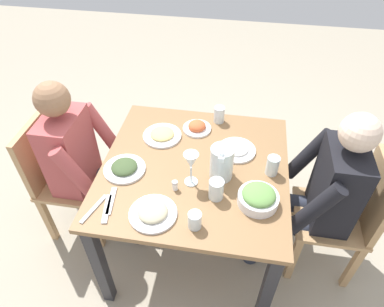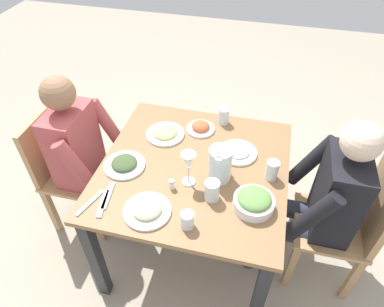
# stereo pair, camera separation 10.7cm
# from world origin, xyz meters

# --- Properties ---
(ground_plane) EXTENTS (8.00, 8.00, 0.00)m
(ground_plane) POSITION_xyz_m (0.00, 0.00, 0.00)
(ground_plane) COLOR #9E937F
(dining_table) EXTENTS (1.00, 1.00, 0.75)m
(dining_table) POSITION_xyz_m (0.00, 0.00, 0.64)
(dining_table) COLOR olive
(dining_table) RESTS_ON ground_plane
(chair_near) EXTENTS (0.40, 0.40, 0.86)m
(chair_near) POSITION_xyz_m (0.04, -0.88, 0.48)
(chair_near) COLOR tan
(chair_near) RESTS_ON ground_plane
(chair_far) EXTENTS (0.40, 0.40, 0.86)m
(chair_far) POSITION_xyz_m (0.06, 0.88, 0.48)
(chair_far) COLOR tan
(chair_far) RESTS_ON ground_plane
(diner_near) EXTENTS (0.48, 0.53, 1.16)m
(diner_near) POSITION_xyz_m (0.04, -0.67, 0.63)
(diner_near) COLOR black
(diner_near) RESTS_ON ground_plane
(diner_far) EXTENTS (0.48, 0.53, 1.16)m
(diner_far) POSITION_xyz_m (0.06, 0.67, 0.63)
(diner_far) COLOR #B24C4C
(diner_far) RESTS_ON ground_plane
(water_pitcher) EXTENTS (0.16, 0.12, 0.19)m
(water_pitcher) POSITION_xyz_m (-0.05, -0.15, 0.85)
(water_pitcher) COLOR silver
(water_pitcher) RESTS_ON dining_table
(salad_bowl) EXTENTS (0.20, 0.20, 0.09)m
(salad_bowl) POSITION_xyz_m (-0.20, -0.34, 0.80)
(salad_bowl) COLOR white
(salad_bowl) RESTS_ON dining_table
(plate_beans) EXTENTS (0.23, 0.23, 0.05)m
(plate_beans) POSITION_xyz_m (-0.35, 0.14, 0.77)
(plate_beans) COLOR white
(plate_beans) RESTS_ON dining_table
(plate_fries) EXTENTS (0.23, 0.23, 0.04)m
(plate_fries) POSITION_xyz_m (0.22, 0.23, 0.77)
(plate_fries) COLOR white
(plate_fries) RESTS_ON dining_table
(plate_yoghurt) EXTENTS (0.22, 0.22, 0.04)m
(plate_yoghurt) POSITION_xyz_m (0.16, -0.21, 0.77)
(plate_yoghurt) COLOR white
(plate_yoghurt) RESTS_ON dining_table
(plate_dolmas) EXTENTS (0.22, 0.22, 0.05)m
(plate_dolmas) POSITION_xyz_m (-0.09, 0.36, 0.77)
(plate_dolmas) COLOR white
(plate_dolmas) RESTS_ON dining_table
(plate_rice_curry) EXTENTS (0.17, 0.17, 0.06)m
(plate_rice_curry) POSITION_xyz_m (0.31, 0.04, 0.77)
(plate_rice_curry) COLOR white
(plate_rice_curry) RESTS_ON dining_table
(water_glass_near_left) EXTENTS (0.06, 0.06, 0.09)m
(water_glass_near_left) POSITION_xyz_m (-0.38, -0.06, 0.80)
(water_glass_near_left) COLOR silver
(water_glass_near_left) RESTS_ON dining_table
(water_glass_far_right) EXTENTS (0.07, 0.07, 0.10)m
(water_glass_far_right) POSITION_xyz_m (0.42, -0.09, 0.81)
(water_glass_far_right) COLOR silver
(water_glass_far_right) RESTS_ON dining_table
(water_glass_by_pitcher) EXTENTS (0.07, 0.07, 0.11)m
(water_glass_by_pitcher) POSITION_xyz_m (-0.19, -0.14, 0.81)
(water_glass_by_pitcher) COLOR silver
(water_glass_by_pitcher) RESTS_ON dining_table
(water_glass_far_left) EXTENTS (0.07, 0.07, 0.11)m
(water_glass_far_left) POSITION_xyz_m (0.02, -0.41, 0.81)
(water_glass_far_left) COLOR silver
(water_glass_far_left) RESTS_ON dining_table
(wine_glass) EXTENTS (0.08, 0.08, 0.20)m
(wine_glass) POSITION_xyz_m (-0.12, -0.00, 0.90)
(wine_glass) COLOR silver
(wine_glass) RESTS_ON dining_table
(salt_shaker) EXTENTS (0.03, 0.03, 0.05)m
(salt_shaker) POSITION_xyz_m (-0.18, 0.07, 0.78)
(salt_shaker) COLOR white
(salt_shaker) RESTS_ON dining_table
(fork_near) EXTENTS (0.17, 0.05, 0.01)m
(fork_near) POSITION_xyz_m (-0.31, 0.36, 0.76)
(fork_near) COLOR silver
(fork_near) RESTS_ON dining_table
(knife_near) EXTENTS (0.19, 0.04, 0.01)m
(knife_near) POSITION_xyz_m (-0.07, 0.40, 0.76)
(knife_near) COLOR silver
(knife_near) RESTS_ON dining_table
(fork_far) EXTENTS (0.17, 0.06, 0.01)m
(fork_far) POSITION_xyz_m (-0.36, 0.37, 0.76)
(fork_far) COLOR silver
(fork_far) RESTS_ON dining_table
(knife_far) EXTENTS (0.18, 0.07, 0.01)m
(knife_far) POSITION_xyz_m (-0.37, 0.43, 0.76)
(knife_far) COLOR silver
(knife_far) RESTS_ON dining_table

